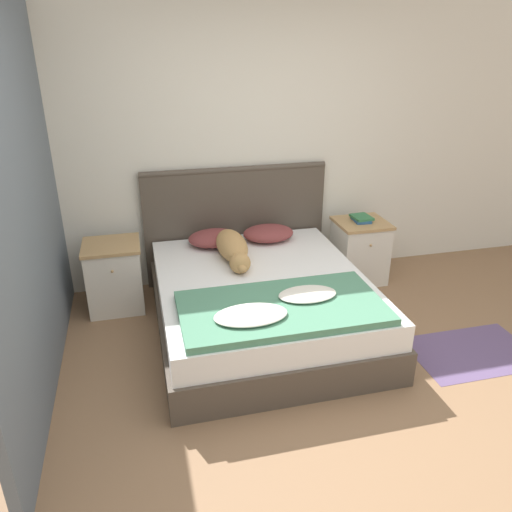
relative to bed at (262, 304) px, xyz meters
name	(u,v)px	position (x,y,z in m)	size (l,w,h in m)	color
ground_plane	(318,411)	(0.11, -1.06, -0.24)	(16.00, 16.00, 0.00)	#896647
wall_back	(244,149)	(0.11, 1.07, 1.04)	(9.00, 0.06, 2.55)	silver
wall_side_left	(28,195)	(-1.60, -0.01, 1.04)	(0.06, 3.10, 2.55)	slate
bed	(262,304)	(0.00, 0.00, 0.00)	(1.67, 1.96, 0.48)	#4C4238
headboard	(236,222)	(0.00, 1.00, 0.35)	(1.75, 0.06, 1.13)	#4C4238
nightstand_left	(115,276)	(-1.16, 0.67, 0.07)	(0.48, 0.46, 0.61)	silver
nightstand_right	(359,251)	(1.16, 0.67, 0.07)	(0.48, 0.46, 0.61)	silver
pillow_left	(214,238)	(-0.26, 0.75, 0.31)	(0.47, 0.36, 0.14)	brown
pillow_right	(268,233)	(0.26, 0.75, 0.31)	(0.47, 0.36, 0.14)	brown
quilt	(281,308)	(-0.01, -0.56, 0.28)	(1.42, 0.75, 0.10)	#4C8466
dog	(233,248)	(-0.15, 0.42, 0.34)	(0.25, 0.84, 0.21)	tan
book_stack	(361,218)	(1.16, 0.69, 0.40)	(0.18, 0.22, 0.05)	#285689
rug	(472,352)	(1.49, -0.72, -0.23)	(0.94, 0.63, 0.00)	#604C75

